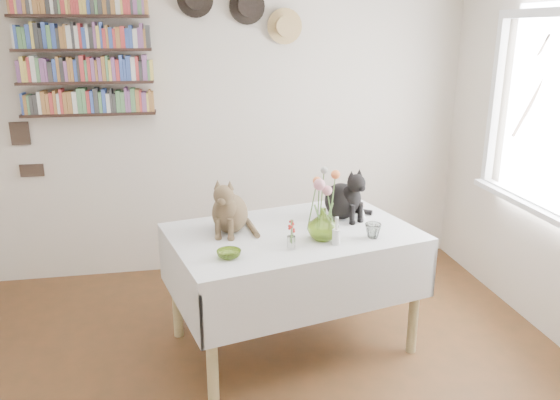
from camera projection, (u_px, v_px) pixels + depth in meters
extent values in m
cube|color=beige|center=(230.00, 126.00, 4.58)|extent=(4.04, 0.04, 2.54)
cube|color=white|center=(547.00, 210.00, 3.65)|extent=(0.06, 1.52, 0.06)
cube|color=white|center=(497.00, 102.00, 4.15)|extent=(0.06, 0.06, 1.20)
cube|color=white|center=(542.00, 210.00, 3.64)|extent=(0.12, 1.50, 0.04)
cube|color=white|center=(293.00, 236.00, 3.46)|extent=(1.69, 1.30, 0.06)
cylinder|color=tan|center=(212.00, 348.00, 2.96)|extent=(0.06, 0.06, 0.74)
cylinder|color=tan|center=(415.00, 300.00, 3.48)|extent=(0.06, 0.06, 0.74)
cylinder|color=tan|center=(176.00, 287.00, 3.67)|extent=(0.06, 0.06, 0.74)
cylinder|color=tan|center=(349.00, 255.00, 4.19)|extent=(0.06, 0.06, 0.74)
imported|color=#A4C54C|center=(323.00, 224.00, 3.28)|extent=(0.21, 0.21, 0.20)
imported|color=#A4C54C|center=(229.00, 254.00, 3.04)|extent=(0.14, 0.14, 0.04)
imported|color=white|center=(373.00, 231.00, 3.32)|extent=(0.12, 0.12, 0.09)
cylinder|color=white|center=(336.00, 237.00, 3.21)|extent=(0.05, 0.05, 0.10)
cylinder|color=white|center=(337.00, 223.00, 3.19)|extent=(0.02, 0.02, 0.08)
cylinder|color=white|center=(291.00, 243.00, 3.15)|extent=(0.05, 0.05, 0.08)
cone|color=white|center=(362.00, 212.00, 3.67)|extent=(0.05, 0.05, 0.08)
sphere|color=beige|center=(362.00, 206.00, 3.66)|extent=(0.03, 0.03, 0.03)
cylinder|color=#4C7233|center=(318.00, 208.00, 3.25)|extent=(0.01, 0.01, 0.30)
sphere|color=#CE808D|center=(319.00, 184.00, 3.21)|extent=(0.07, 0.07, 0.07)
cylinder|color=#4C7233|center=(331.00, 212.00, 3.24)|extent=(0.01, 0.01, 0.26)
sphere|color=#CE808D|center=(331.00, 191.00, 3.20)|extent=(0.06, 0.06, 0.06)
cylinder|color=#4C7233|center=(332.00, 203.00, 3.28)|extent=(0.01, 0.01, 0.34)
sphere|color=orange|center=(333.00, 176.00, 3.23)|extent=(0.06, 0.06, 0.06)
cylinder|color=#4C7233|center=(312.00, 206.00, 3.27)|extent=(0.01, 0.01, 0.31)
sphere|color=orange|center=(313.00, 181.00, 3.23)|extent=(0.05, 0.05, 0.05)
cylinder|color=#4C7233|center=(322.00, 200.00, 3.28)|extent=(0.01, 0.01, 0.37)
sphere|color=#999E93|center=(322.00, 170.00, 3.23)|extent=(0.04, 0.04, 0.04)
cube|color=black|center=(90.00, 114.00, 4.24)|extent=(1.00, 0.16, 0.02)
cube|color=black|center=(87.00, 82.00, 4.17)|extent=(1.00, 0.16, 0.02)
cube|color=black|center=(83.00, 50.00, 4.10)|extent=(1.00, 0.16, 0.02)
cube|color=black|center=(80.00, 16.00, 4.02)|extent=(1.00, 0.16, 0.02)
cylinder|color=black|center=(247.00, 6.00, 4.26)|extent=(0.28, 0.02, 0.28)
cylinder|color=black|center=(248.00, 6.00, 4.22)|extent=(0.16, 0.08, 0.16)
cylinder|color=tan|center=(285.00, 26.00, 4.36)|extent=(0.28, 0.02, 0.28)
cylinder|color=tan|center=(286.00, 26.00, 4.32)|extent=(0.16, 0.08, 0.16)
cube|color=#38281E|center=(20.00, 133.00, 4.25)|extent=(0.14, 0.02, 0.18)
cube|color=#38281E|center=(32.00, 170.00, 4.35)|extent=(0.18, 0.02, 0.10)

